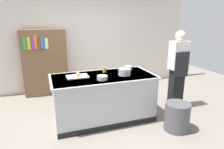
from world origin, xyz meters
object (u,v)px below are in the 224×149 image
object	(u,v)px
bookshelf	(45,63)
trash_bin	(177,117)
juice_cup	(104,70)
person_chef	(178,68)
sauce_pan	(128,68)
onion	(78,74)
stock_pot	(124,72)
mixing_bowl	(102,78)

from	to	relation	value
bookshelf	trash_bin	bearing A→B (deg)	-50.96
juice_cup	person_chef	distance (m)	1.62
sauce_pan	person_chef	size ratio (longest dim) A/B	0.13
sauce_pan	bookshelf	xyz separation A→B (m)	(-1.65, 1.56, -0.09)
onion	juice_cup	bearing A→B (deg)	18.69
juice_cup	onion	bearing A→B (deg)	-161.31
onion	sauce_pan	world-z (taller)	onion
sauce_pan	person_chef	distance (m)	1.10
stock_pot	sauce_pan	bearing A→B (deg)	54.99
sauce_pan	juice_cup	xyz separation A→B (m)	(-0.53, 0.01, 0.00)
stock_pot	onion	bearing A→B (deg)	171.13
person_chef	bookshelf	world-z (taller)	person_chef
juice_cup	person_chef	bearing A→B (deg)	-9.50
juice_cup	trash_bin	world-z (taller)	juice_cup
juice_cup	bookshelf	world-z (taller)	bookshelf
juice_cup	bookshelf	bearing A→B (deg)	125.85
stock_pot	bookshelf	bearing A→B (deg)	127.18
onion	bookshelf	distance (m)	1.83
trash_bin	person_chef	bearing A→B (deg)	55.22
onion	trash_bin	bearing A→B (deg)	-29.40
onion	sauce_pan	distance (m)	1.12
bookshelf	sauce_pan	bearing A→B (deg)	-43.38
onion	stock_pot	size ratio (longest dim) A/B	0.26
mixing_bowl	juice_cup	size ratio (longest dim) A/B	1.90
bookshelf	juice_cup	bearing A→B (deg)	-54.15
stock_pot	mixing_bowl	distance (m)	0.52
onion	stock_pot	distance (m)	0.89
onion	bookshelf	world-z (taller)	bookshelf
sauce_pan	bookshelf	distance (m)	2.27
sauce_pan	juice_cup	bearing A→B (deg)	178.83
onion	trash_bin	world-z (taller)	onion
mixing_bowl	stock_pot	bearing A→B (deg)	17.29
trash_bin	bookshelf	xyz separation A→B (m)	(-2.14, 2.64, 0.60)
stock_pot	trash_bin	bearing A→B (deg)	-46.77
sauce_pan	bookshelf	bearing A→B (deg)	136.62
mixing_bowl	bookshelf	size ratio (longest dim) A/B	0.11
stock_pot	bookshelf	xyz separation A→B (m)	(-1.43, 1.88, -0.11)
onion	person_chef	xyz separation A→B (m)	(2.17, -0.07, -0.05)
mixing_bowl	juice_cup	bearing A→B (deg)	68.79
mixing_bowl	juice_cup	xyz separation A→B (m)	(0.19, 0.49, 0.01)
mixing_bowl	trash_bin	size ratio (longest dim) A/B	0.37
onion	juice_cup	size ratio (longest dim) A/B	0.81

